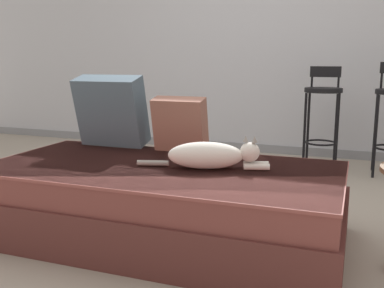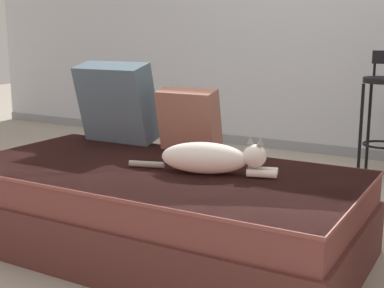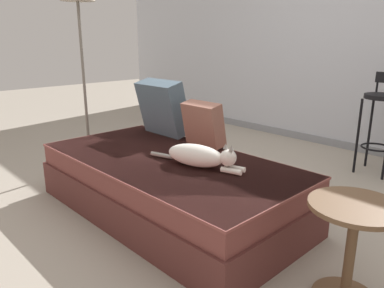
# 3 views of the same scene
# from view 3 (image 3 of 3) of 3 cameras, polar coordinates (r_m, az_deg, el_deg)

# --- Properties ---
(ground_plane) EXTENTS (16.00, 16.00, 0.00)m
(ground_plane) POSITION_cam_3_polar(r_m,az_deg,el_deg) (3.13, 2.14, -8.05)
(ground_plane) COLOR #A89E8E
(ground_plane) RESTS_ON ground
(wall_back_panel) EXTENTS (8.00, 0.10, 2.60)m
(wall_back_panel) POSITION_cam_3_polar(r_m,az_deg,el_deg) (4.74, 22.57, 15.08)
(wall_back_panel) COLOR silver
(wall_back_panel) RESTS_ON ground
(wall_baseboard_trim) EXTENTS (8.00, 0.02, 0.09)m
(wall_baseboard_trim) POSITION_cam_3_polar(r_m,az_deg,el_deg) (4.85, 20.74, 0.18)
(wall_baseboard_trim) COLOR gray
(wall_baseboard_trim) RESTS_ON ground
(couch) EXTENTS (2.04, 1.05, 0.43)m
(couch) POSITION_cam_3_polar(r_m,az_deg,el_deg) (2.80, -3.62, -6.25)
(couch) COLOR brown
(couch) RESTS_ON ground
(throw_pillow_corner) EXTENTS (0.47, 0.28, 0.49)m
(throw_pillow_corner) POSITION_cam_3_polar(r_m,az_deg,el_deg) (3.34, -4.48, 5.55)
(throw_pillow_corner) COLOR #4C6070
(throw_pillow_corner) RESTS_ON couch
(throw_pillow_middle) EXTENTS (0.35, 0.19, 0.36)m
(throw_pillow_middle) POSITION_cam_3_polar(r_m,az_deg,el_deg) (2.99, 1.74, 3.05)
(throw_pillow_middle) COLOR #936051
(throw_pillow_middle) RESTS_ON couch
(cat) EXTENTS (0.74, 0.29, 0.19)m
(cat) POSITION_cam_3_polar(r_m,az_deg,el_deg) (2.53, 1.16, -1.82)
(cat) COLOR white
(cat) RESTS_ON couch
(bar_stool_near_window) EXTENTS (0.34, 0.34, 0.96)m
(bar_stool_near_window) POSITION_cam_3_polar(r_m,az_deg,el_deg) (3.95, 26.99, 4.47)
(bar_stool_near_window) COLOR black
(bar_stool_near_window) RESTS_ON ground
(side_table) EXTENTS (0.44, 0.44, 0.52)m
(side_table) POSITION_cam_3_polar(r_m,az_deg,el_deg) (2.00, 23.20, -13.16)
(side_table) COLOR brown
(side_table) RESTS_ON ground
(floor_lamp) EXTENTS (0.32, 0.32, 1.82)m
(floor_lamp) POSITION_cam_3_polar(r_m,az_deg,el_deg) (3.80, -16.95, 19.27)
(floor_lamp) COLOR slate
(floor_lamp) RESTS_ON ground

